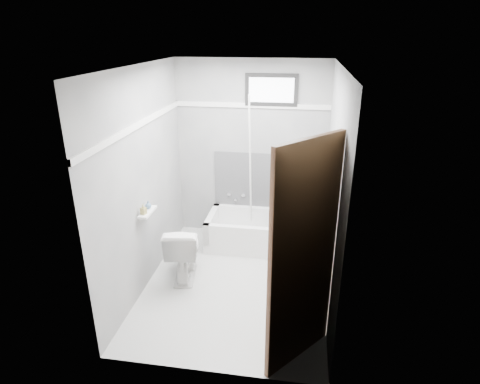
% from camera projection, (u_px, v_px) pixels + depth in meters
% --- Properties ---
extents(floor, '(2.60, 2.60, 0.00)m').
position_uv_depth(floor, '(235.00, 284.00, 4.62)').
color(floor, silver).
rests_on(floor, ground).
extents(ceiling, '(2.60, 2.60, 0.00)m').
position_uv_depth(ceiling, '(234.00, 66.00, 3.72)').
color(ceiling, silver).
rests_on(ceiling, floor).
extents(wall_back, '(2.00, 0.02, 2.40)m').
position_uv_depth(wall_back, '(251.00, 152.00, 5.36)').
color(wall_back, slate).
rests_on(wall_back, floor).
extents(wall_front, '(2.00, 0.02, 2.40)m').
position_uv_depth(wall_front, '(205.00, 249.00, 2.98)').
color(wall_front, slate).
rests_on(wall_front, floor).
extents(wall_left, '(0.02, 2.60, 2.40)m').
position_uv_depth(wall_left, '(143.00, 181.00, 4.31)').
color(wall_left, slate).
rests_on(wall_left, floor).
extents(wall_right, '(0.02, 2.60, 2.40)m').
position_uv_depth(wall_right, '(333.00, 192.00, 4.02)').
color(wall_right, slate).
rests_on(wall_right, floor).
extents(bathtub, '(1.50, 0.70, 0.42)m').
position_uv_depth(bathtub, '(264.00, 232.00, 5.36)').
color(bathtub, white).
rests_on(bathtub, floor).
extents(office_chair, '(0.62, 0.62, 1.04)m').
position_uv_depth(office_chair, '(296.00, 203.00, 5.18)').
color(office_chair, slate).
rests_on(office_chair, bathtub).
extents(toilet, '(0.48, 0.73, 0.67)m').
position_uv_depth(toilet, '(184.00, 250.00, 4.66)').
color(toilet, white).
rests_on(toilet, floor).
extents(door, '(0.78, 0.78, 2.00)m').
position_uv_depth(door, '(338.00, 282.00, 2.93)').
color(door, brown).
rests_on(door, floor).
extents(window, '(0.66, 0.04, 0.40)m').
position_uv_depth(window, '(271.00, 90.00, 5.00)').
color(window, black).
rests_on(window, wall_back).
extents(backerboard, '(1.50, 0.02, 0.78)m').
position_uv_depth(backerboard, '(269.00, 181.00, 5.46)').
color(backerboard, '#4C4C4F').
rests_on(backerboard, wall_back).
extents(trim_back, '(2.00, 0.02, 0.06)m').
position_uv_depth(trim_back, '(251.00, 105.00, 5.11)').
color(trim_back, white).
rests_on(trim_back, wall_back).
extents(trim_left, '(0.02, 2.60, 0.06)m').
position_uv_depth(trim_left, '(139.00, 124.00, 4.08)').
color(trim_left, white).
rests_on(trim_left, wall_left).
extents(pole, '(0.02, 0.37, 1.92)m').
position_uv_depth(pole, '(250.00, 168.00, 5.19)').
color(pole, white).
rests_on(pole, bathtub).
extents(shelf, '(0.10, 0.32, 0.02)m').
position_uv_depth(shelf, '(148.00, 212.00, 4.30)').
color(shelf, white).
rests_on(shelf, wall_left).
extents(soap_bottle_a, '(0.07, 0.07, 0.12)m').
position_uv_depth(soap_bottle_a, '(143.00, 209.00, 4.20)').
color(soap_bottle_a, '#9C904E').
rests_on(soap_bottle_a, shelf).
extents(soap_bottle_b, '(0.09, 0.09, 0.08)m').
position_uv_depth(soap_bottle_b, '(148.00, 205.00, 4.33)').
color(soap_bottle_b, slate).
rests_on(soap_bottle_b, shelf).
extents(faucet, '(0.26, 0.10, 0.16)m').
position_uv_depth(faucet, '(236.00, 197.00, 5.60)').
color(faucet, silver).
rests_on(faucet, wall_back).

